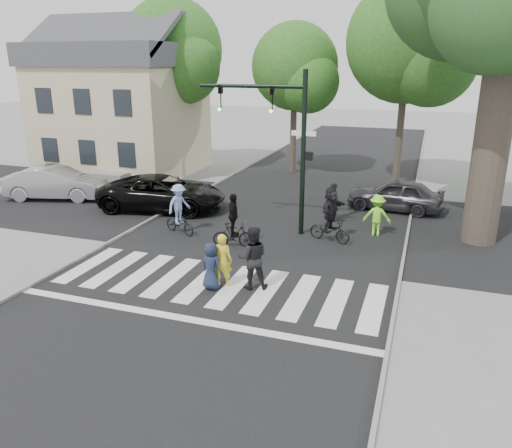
{
  "coord_description": "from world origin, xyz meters",
  "views": [
    {
      "loc": [
        5.45,
        -11.3,
        6.22
      ],
      "look_at": [
        0.5,
        3.0,
        1.3
      ],
      "focal_mm": 35.0,
      "sensor_mm": 36.0,
      "label": 1
    }
  ],
  "objects_px": {
    "pedestrian_adult": "(252,258)",
    "car_silver": "(55,183)",
    "pedestrian_woman": "(222,260)",
    "cyclist_left": "(179,213)",
    "cyclist_mid": "(234,226)",
    "cyclist_right": "(330,217)",
    "car_grey": "(395,195)",
    "car_suv": "(162,193)",
    "pedestrian_child": "(211,266)",
    "traffic_signal": "(281,130)"
  },
  "relations": [
    {
      "from": "pedestrian_woman",
      "to": "cyclist_left",
      "type": "bearing_deg",
      "value": -54.56
    },
    {
      "from": "cyclist_right",
      "to": "car_grey",
      "type": "relative_size",
      "value": 0.49
    },
    {
      "from": "pedestrian_adult",
      "to": "cyclist_right",
      "type": "relative_size",
      "value": 0.92
    },
    {
      "from": "pedestrian_adult",
      "to": "car_suv",
      "type": "distance_m",
      "value": 8.97
    },
    {
      "from": "cyclist_right",
      "to": "car_grey",
      "type": "xyz_separation_m",
      "value": [
        1.92,
        4.91,
        -0.21
      ]
    },
    {
      "from": "cyclist_left",
      "to": "car_silver",
      "type": "bearing_deg",
      "value": 161.6
    },
    {
      "from": "car_suv",
      "to": "car_grey",
      "type": "distance_m",
      "value": 10.21
    },
    {
      "from": "pedestrian_woman",
      "to": "cyclist_mid",
      "type": "relative_size",
      "value": 0.83
    },
    {
      "from": "cyclist_mid",
      "to": "pedestrian_child",
      "type": "bearing_deg",
      "value": -79.11
    },
    {
      "from": "pedestrian_child",
      "to": "car_silver",
      "type": "xyz_separation_m",
      "value": [
        -11.04,
        6.7,
        0.08
      ]
    },
    {
      "from": "car_suv",
      "to": "car_silver",
      "type": "relative_size",
      "value": 1.16
    },
    {
      "from": "pedestrian_child",
      "to": "car_silver",
      "type": "height_order",
      "value": "car_silver"
    },
    {
      "from": "pedestrian_woman",
      "to": "pedestrian_adult",
      "type": "bearing_deg",
      "value": -175.05
    },
    {
      "from": "pedestrian_adult",
      "to": "cyclist_left",
      "type": "xyz_separation_m",
      "value": [
        -4.2,
        3.62,
        -0.1
      ]
    },
    {
      "from": "pedestrian_woman",
      "to": "car_grey",
      "type": "xyz_separation_m",
      "value": [
        4.12,
        9.71,
        -0.1
      ]
    },
    {
      "from": "cyclist_mid",
      "to": "car_suv",
      "type": "relative_size",
      "value": 0.35
    },
    {
      "from": "pedestrian_child",
      "to": "cyclist_right",
      "type": "height_order",
      "value": "cyclist_right"
    },
    {
      "from": "pedestrian_child",
      "to": "pedestrian_adult",
      "type": "bearing_deg",
      "value": -140.36
    },
    {
      "from": "pedestrian_woman",
      "to": "cyclist_right",
      "type": "bearing_deg",
      "value": -120.57
    },
    {
      "from": "pedestrian_adult",
      "to": "car_silver",
      "type": "relative_size",
      "value": 0.39
    },
    {
      "from": "car_suv",
      "to": "car_silver",
      "type": "xyz_separation_m",
      "value": [
        -5.71,
        -0.01,
        0.02
      ]
    },
    {
      "from": "pedestrian_woman",
      "to": "cyclist_mid",
      "type": "distance_m",
      "value": 3.23
    },
    {
      "from": "traffic_signal",
      "to": "car_suv",
      "type": "relative_size",
      "value": 1.1
    },
    {
      "from": "pedestrian_woman",
      "to": "pedestrian_adult",
      "type": "relative_size",
      "value": 0.86
    },
    {
      "from": "traffic_signal",
      "to": "pedestrian_adult",
      "type": "xyz_separation_m",
      "value": [
        0.69,
        -5.08,
        -2.97
      ]
    },
    {
      "from": "car_silver",
      "to": "car_grey",
      "type": "height_order",
      "value": "car_silver"
    },
    {
      "from": "pedestrian_woman",
      "to": "car_grey",
      "type": "bearing_deg",
      "value": -118.96
    },
    {
      "from": "pedestrian_adult",
      "to": "car_suv",
      "type": "height_order",
      "value": "pedestrian_adult"
    },
    {
      "from": "cyclist_mid",
      "to": "car_suv",
      "type": "distance_m",
      "value": 5.74
    },
    {
      "from": "traffic_signal",
      "to": "cyclist_right",
      "type": "height_order",
      "value": "traffic_signal"
    },
    {
      "from": "cyclist_mid",
      "to": "traffic_signal",
      "type": "bearing_deg",
      "value": 63.9
    },
    {
      "from": "car_grey",
      "to": "car_silver",
      "type": "bearing_deg",
      "value": -71.34
    },
    {
      "from": "cyclist_left",
      "to": "cyclist_right",
      "type": "xyz_separation_m",
      "value": [
        5.54,
        1.01,
        0.07
      ]
    },
    {
      "from": "car_grey",
      "to": "pedestrian_woman",
      "type": "bearing_deg",
      "value": -16.36
    },
    {
      "from": "pedestrian_child",
      "to": "car_silver",
      "type": "bearing_deg",
      "value": -13.69
    },
    {
      "from": "pedestrian_adult",
      "to": "car_silver",
      "type": "height_order",
      "value": "pedestrian_adult"
    },
    {
      "from": "pedestrian_child",
      "to": "cyclist_right",
      "type": "distance_m",
      "value": 5.63
    },
    {
      "from": "cyclist_right",
      "to": "car_grey",
      "type": "bearing_deg",
      "value": 68.64
    },
    {
      "from": "traffic_signal",
      "to": "car_silver",
      "type": "xyz_separation_m",
      "value": [
        -11.44,
        1.18,
        -3.13
      ]
    },
    {
      "from": "cyclist_left",
      "to": "car_grey",
      "type": "relative_size",
      "value": 0.47
    },
    {
      "from": "cyclist_right",
      "to": "cyclist_mid",
      "type": "bearing_deg",
      "value": -151.17
    },
    {
      "from": "cyclist_left",
      "to": "car_silver",
      "type": "height_order",
      "value": "cyclist_left"
    },
    {
      "from": "cyclist_left",
      "to": "pedestrian_adult",
      "type": "bearing_deg",
      "value": -40.75
    },
    {
      "from": "pedestrian_woman",
      "to": "cyclist_left",
      "type": "xyz_separation_m",
      "value": [
        -3.34,
        3.79,
        0.03
      ]
    },
    {
      "from": "car_suv",
      "to": "cyclist_left",
      "type": "bearing_deg",
      "value": -149.78
    },
    {
      "from": "cyclist_mid",
      "to": "cyclist_right",
      "type": "relative_size",
      "value": 0.95
    },
    {
      "from": "traffic_signal",
      "to": "cyclist_mid",
      "type": "relative_size",
      "value": 3.1
    },
    {
      "from": "traffic_signal",
      "to": "cyclist_left",
      "type": "distance_m",
      "value": 4.89
    },
    {
      "from": "traffic_signal",
      "to": "cyclist_mid",
      "type": "xyz_separation_m",
      "value": [
        -1.05,
        -2.14,
        -3.11
      ]
    },
    {
      "from": "pedestrian_woman",
      "to": "car_silver",
      "type": "bearing_deg",
      "value": -35.68
    }
  ]
}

